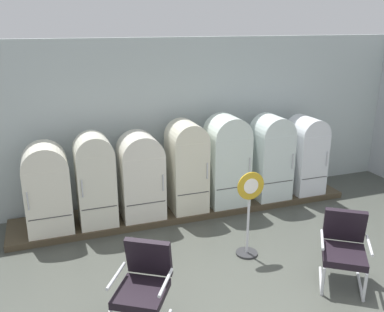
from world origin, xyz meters
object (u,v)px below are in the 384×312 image
Objects in this scene: refrigerator_1 at (95,177)px; refrigerator_3 at (187,163)px; armchair_left at (144,282)px; armchair_right at (344,246)px; refrigerator_0 at (47,186)px; refrigerator_2 at (141,173)px; refrigerator_4 at (227,158)px; refrigerator_6 at (306,152)px; refrigerator_5 at (271,154)px; sign_stand at (249,219)px.

refrigerator_3 is at bearing 1.72° from refrigerator_1.
armchair_right is (2.61, -0.11, 0.00)m from armchair_left.
refrigerator_0 is 1.48m from refrigerator_2.
refrigerator_0 is at bearing -179.73° from refrigerator_2.
refrigerator_0 is 3.05m from refrigerator_4.
refrigerator_4 reaches higher than refrigerator_6.
refrigerator_1 is 1.58× the size of armchair_left.
refrigerator_0 is at bearing -179.98° from refrigerator_4.
armchair_left is at bearing -85.61° from refrigerator_1.
refrigerator_1 reaches higher than armchair_right.
refrigerator_5 is at bearing -1.23° from refrigerator_3.
refrigerator_0 reaches higher than sign_stand.
refrigerator_2 reaches higher than refrigerator_0.
sign_stand is (-0.86, 1.00, 0.06)m from armchair_right.
refrigerator_0 is 0.97× the size of refrigerator_2.
refrigerator_5 is at bearing -0.37° from refrigerator_2.
refrigerator_3 reaches higher than refrigerator_1.
armchair_left is at bearing -153.12° from sign_stand.
refrigerator_1 is 1.16× the size of sign_stand.
refrigerator_3 is 1.70m from sign_stand.
armchair_left is at bearing -118.68° from refrigerator_3.
refrigerator_2 is at bearing 2.11° from refrigerator_1.
refrigerator_5 is (0.89, -0.01, -0.03)m from refrigerator_4.
refrigerator_4 is at bearing 0.02° from refrigerator_0.
refrigerator_6 is 2.62m from sign_stand.
armchair_left is at bearing -130.46° from refrigerator_4.
refrigerator_4 is 1.04× the size of refrigerator_5.
refrigerator_4 is at bearing 0.54° from refrigerator_1.
refrigerator_2 is at bearing -179.75° from refrigerator_6.
refrigerator_5 is at bearing 0.21° from refrigerator_1.
sign_stand is (-0.37, -1.60, -0.38)m from refrigerator_4.
refrigerator_0 is 0.90× the size of refrigerator_3.
refrigerator_6 reaches higher than armchair_left.
refrigerator_6 is at bearing 0.60° from refrigerator_1.
armchair_left is (-0.56, -2.49, -0.34)m from refrigerator_2.
sign_stand is (1.75, 0.89, 0.06)m from armchair_left.
refrigerator_5 is (2.45, -0.02, 0.07)m from refrigerator_2.
armchair_left is (-3.78, -2.50, -0.37)m from refrigerator_6.
refrigerator_4 reaches higher than refrigerator_3.
armchair_right is (-0.40, -2.58, -0.41)m from refrigerator_5.
sign_stand is (2.67, -1.60, -0.26)m from refrigerator_0.
refrigerator_1 is 3.82m from armchair_right.
refrigerator_6 is 4.55m from armchair_left.
refrigerator_0 is 1.48× the size of armchair_left.
sign_stand is (1.94, -1.58, -0.32)m from refrigerator_1.
refrigerator_4 is (2.31, 0.02, 0.06)m from refrigerator_1.
sign_stand is (-2.03, -1.62, -0.30)m from refrigerator_6.
refrigerator_1 is at bearing -179.40° from refrigerator_6.
refrigerator_4 is 2.68m from armchair_right.
refrigerator_5 is 1.64× the size of armchair_left.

